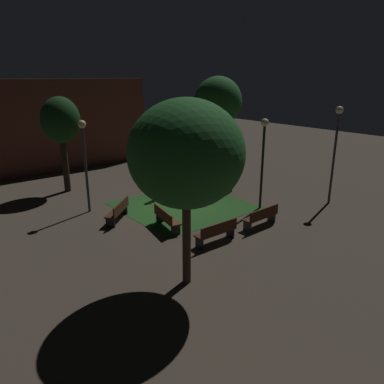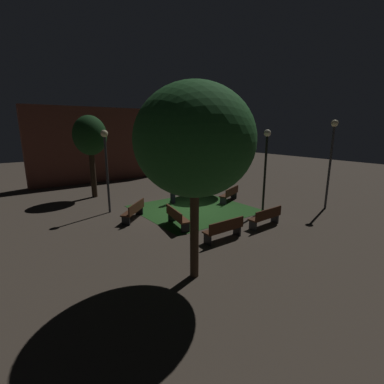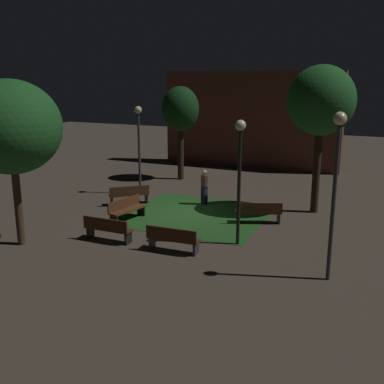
% 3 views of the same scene
% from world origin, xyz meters
% --- Properties ---
extents(ground_plane, '(60.00, 60.00, 0.00)m').
position_xyz_m(ground_plane, '(0.00, 0.00, 0.00)').
color(ground_plane, '#473D33').
extents(grass_lawn, '(5.79, 5.57, 0.01)m').
position_xyz_m(grass_lawn, '(0.33, -0.04, 0.01)').
color(grass_lawn, '#23511E').
rests_on(grass_lawn, ground).
extents(bench_lawn_edge, '(1.80, 0.49, 0.88)m').
position_xyz_m(bench_lawn_edge, '(-1.28, -4.24, 0.48)').
color(bench_lawn_edge, '#422314').
rests_on(bench_lawn_edge, ground).
extents(bench_front_left, '(1.81, 0.53, 0.88)m').
position_xyz_m(bench_front_left, '(1.28, -4.24, 0.48)').
color(bench_front_left, '#422314').
rests_on(bench_front_left, ground).
extents(bench_path_side, '(1.66, 1.56, 0.88)m').
position_xyz_m(bench_path_side, '(-3.10, 0.21, 0.48)').
color(bench_path_side, '#422314').
rests_on(bench_path_side, ground).
extents(bench_corner, '(1.85, 1.13, 0.88)m').
position_xyz_m(bench_corner, '(3.05, -0.10, 0.48)').
color(bench_corner, '#422314').
rests_on(bench_corner, ground).
extents(bench_back_row, '(0.83, 1.86, 0.88)m').
position_xyz_m(bench_back_row, '(-1.98, -1.85, 0.48)').
color(bench_back_row, '#512D19').
rests_on(bench_back_row, ground).
extents(tree_back_right, '(3.33, 3.33, 5.63)m').
position_xyz_m(tree_back_right, '(-3.88, -5.70, 4.06)').
color(tree_back_right, '#423021').
rests_on(tree_back_right, ground).
extents(tree_tall_center, '(2.05, 2.05, 5.15)m').
position_xyz_m(tree_tall_center, '(-3.22, 5.95, 3.84)').
color(tree_tall_center, '#2D2116').
rests_on(tree_tall_center, ground).
extents(tree_right_canopy, '(2.76, 2.76, 6.16)m').
position_xyz_m(tree_right_canopy, '(4.78, 2.41, 4.68)').
color(tree_right_canopy, '#2D2116').
rests_on(tree_right_canopy, ground).
extents(lamp_post_plaza_east, '(0.36, 0.36, 4.29)m').
position_xyz_m(lamp_post_plaza_east, '(-3.64, 2.12, 2.94)').
color(lamp_post_plaza_east, '#333338').
rests_on(lamp_post_plaza_east, ground).
extents(lamp_post_plaza_west, '(0.36, 0.36, 4.32)m').
position_xyz_m(lamp_post_plaza_west, '(3.02, -2.65, 2.95)').
color(lamp_post_plaza_west, black).
rests_on(lamp_post_plaza_west, ground).
extents(lamp_post_path_center, '(0.36, 0.36, 4.80)m').
position_xyz_m(lamp_post_path_center, '(6.32, -4.33, 3.24)').
color(lamp_post_path_center, '#333338').
rests_on(lamp_post_path_center, ground).
extents(pedestrian, '(0.32, 0.32, 1.61)m').
position_xyz_m(pedestrian, '(0.01, 1.59, 0.85)').
color(pedestrian, black).
rests_on(pedestrian, ground).
extents(building_wall_backdrop, '(11.29, 0.80, 5.97)m').
position_xyz_m(building_wall_backdrop, '(-0.80, 11.10, 2.99)').
color(building_wall_backdrop, brown).
rests_on(building_wall_backdrop, ground).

